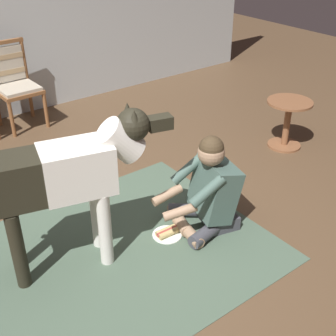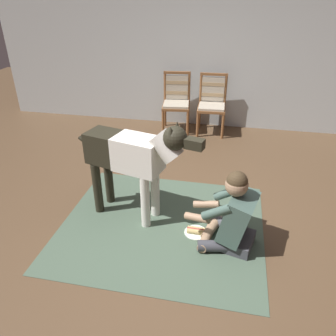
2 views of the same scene
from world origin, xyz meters
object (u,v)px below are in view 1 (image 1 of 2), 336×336
person_sitting_on_floor (208,191)px  hot_dog_on_plate (167,233)px  dining_chair_right_of_pair (14,81)px  large_dog (69,175)px  round_side_table (288,119)px

person_sitting_on_floor → hot_dog_on_plate: bearing=165.7°
hot_dog_on_plate → person_sitting_on_floor: bearing=-14.3°
dining_chair_right_of_pair → hot_dog_on_plate: size_ratio=4.11×
large_dog → round_side_table: large_dog is taller
dining_chair_right_of_pair → person_sitting_on_floor: dining_chair_right_of_pair is taller
person_sitting_on_floor → large_dog: size_ratio=0.58×
dining_chair_right_of_pair → round_side_table: bearing=-48.3°
large_dog → hot_dog_on_plate: large_dog is taller
person_sitting_on_floor → large_dog: (-1.03, 0.26, 0.41)m
large_dog → hot_dog_on_plate: bearing=-14.3°
hot_dog_on_plate → large_dog: bearing=165.7°
hot_dog_on_plate → round_side_table: (1.97, 0.47, 0.29)m
round_side_table → person_sitting_on_floor: bearing=-161.2°
dining_chair_right_of_pair → hot_dog_on_plate: 2.84m
person_sitting_on_floor → round_side_table: (1.63, 0.55, -0.01)m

